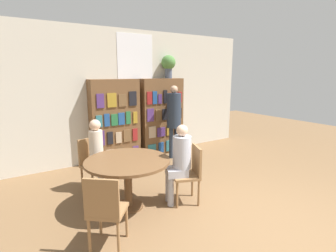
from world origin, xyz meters
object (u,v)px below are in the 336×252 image
object	(u,v)px
bookshelf_left	(115,121)
seated_reader_left	(98,152)
seated_reader_right	(179,159)
librarian_standing	(174,114)
bookshelf_right	(162,117)
flower_vase	(168,64)
reading_table	(128,167)
chair_far_side	(190,171)
chair_near_camera	(105,208)
chair_left_side	(93,161)

from	to	relation	value
bookshelf_left	seated_reader_left	xyz separation A→B (m)	(-0.86, -1.37, -0.23)
seated_reader_right	librarian_standing	size ratio (longest dim) A/B	0.72
bookshelf_right	flower_vase	bearing A→B (deg)	1.35
reading_table	chair_far_side	xyz separation A→B (m)	(0.90, -0.35, -0.13)
flower_vase	librarian_standing	xyz separation A→B (m)	(-0.18, -0.51, -1.16)
flower_vase	librarian_standing	world-z (taller)	flower_vase
chair_near_camera	librarian_standing	xyz separation A→B (m)	(2.54, 2.37, 0.56)
seated_reader_left	bookshelf_left	bearing A→B (deg)	-136.60
flower_vase	bookshelf_right	bearing A→B (deg)	-178.65
librarian_standing	chair_left_side	bearing A→B (deg)	-162.34
reading_table	seated_reader_right	xyz separation A→B (m)	(0.73, -0.29, 0.08)
chair_near_camera	chair_left_side	size ratio (longest dim) A/B	1.00
flower_vase	chair_left_side	bearing A→B (deg)	-152.98
librarian_standing	chair_near_camera	bearing A→B (deg)	-137.01
bookshelf_left	bookshelf_right	distance (m)	1.24
reading_table	seated_reader_right	bearing A→B (deg)	-21.50
chair_far_side	librarian_standing	world-z (taller)	librarian_standing
chair_left_side	seated_reader_left	size ratio (longest dim) A/B	0.72
chair_left_side	seated_reader_right	bearing A→B (deg)	114.05
bookshelf_right	bookshelf_left	bearing A→B (deg)	-180.00
flower_vase	bookshelf_left	bearing A→B (deg)	-179.81
flower_vase	seated_reader_left	world-z (taller)	flower_vase
bookshelf_right	seated_reader_right	xyz separation A→B (m)	(-1.17, -2.42, -0.22)
seated_reader_right	reading_table	bearing A→B (deg)	90.00
chair_left_side	seated_reader_left	xyz separation A→B (m)	(0.05, -0.18, 0.20)
bookshelf_left	chair_left_side	world-z (taller)	bookshelf_left
bookshelf_left	bookshelf_right	world-z (taller)	same
flower_vase	chair_left_side	xyz separation A→B (m)	(-2.35, -1.20, -1.72)
seated_reader_left	seated_reader_right	size ratio (longest dim) A/B	1.01
seated_reader_left	reading_table	bearing A→B (deg)	90.00
seated_reader_right	librarian_standing	world-z (taller)	librarian_standing
chair_near_camera	seated_reader_left	distance (m)	1.57
chair_left_side	seated_reader_left	world-z (taller)	seated_reader_left
bookshelf_right	librarian_standing	size ratio (longest dim) A/B	1.09
reading_table	chair_near_camera	distance (m)	0.98
bookshelf_left	seated_reader_left	bearing A→B (deg)	-122.10
chair_near_camera	seated_reader_left	size ratio (longest dim) A/B	0.72
bookshelf_right	librarian_standing	xyz separation A→B (m)	(0.03, -0.50, 0.13)
bookshelf_right	flower_vase	size ratio (longest dim) A/B	3.35
bookshelf_left	chair_near_camera	bearing A→B (deg)	-114.01
seated_reader_left	bookshelf_right	bearing A→B (deg)	-161.28
flower_vase	librarian_standing	distance (m)	1.27
chair_left_side	seated_reader_right	world-z (taller)	seated_reader_right
bookshelf_left	librarian_standing	world-z (taller)	bookshelf_left
reading_table	chair_left_side	world-z (taller)	chair_left_side
chair_near_camera	seated_reader_right	world-z (taller)	seated_reader_right
chair_far_side	librarian_standing	xyz separation A→B (m)	(1.03, 1.98, 0.56)
chair_left_side	librarian_standing	world-z (taller)	librarian_standing
seated_reader_right	librarian_standing	bearing A→B (deg)	-10.49
flower_vase	chair_far_side	world-z (taller)	flower_vase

